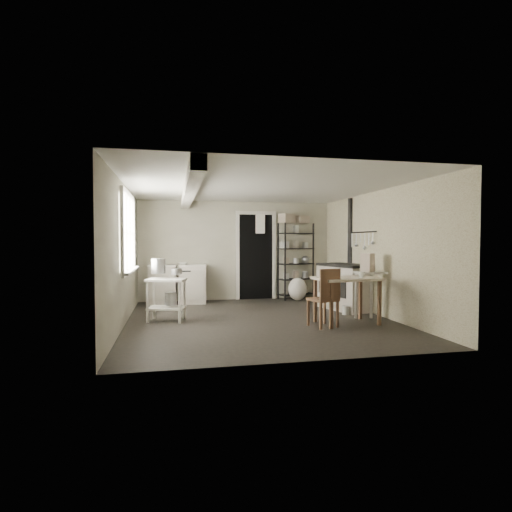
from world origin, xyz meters
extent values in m
plane|color=black|center=(0.00, 0.00, 0.00)|extent=(5.00, 5.00, 0.00)
plane|color=beige|center=(0.00, 0.00, 2.30)|extent=(5.00, 5.00, 0.00)
cube|color=#B9B59E|center=(0.00, 2.50, 1.15)|extent=(4.50, 0.02, 2.30)
cube|color=#B9B59E|center=(0.00, -2.50, 1.15)|extent=(4.50, 0.02, 2.30)
cube|color=#B9B59E|center=(-2.25, 0.00, 1.15)|extent=(0.02, 5.00, 2.30)
cube|color=#B9B59E|center=(2.25, 0.00, 1.15)|extent=(0.02, 5.00, 2.30)
cylinder|color=silver|center=(-1.72, 0.30, 0.94)|extent=(0.24, 0.24, 0.26)
cylinder|color=silver|center=(-1.41, 0.18, 0.85)|extent=(0.22, 0.22, 0.10)
cylinder|color=silver|center=(-1.51, 0.17, 0.39)|extent=(0.23, 0.23, 0.23)
imported|color=silver|center=(-1.25, 2.16, 0.95)|extent=(0.34, 0.34, 0.06)
imported|color=silver|center=(-1.78, 2.10, 0.97)|extent=(0.16, 0.16, 0.10)
imported|color=silver|center=(1.03, 2.25, 1.38)|extent=(0.10, 0.10, 0.21)
cube|color=beige|center=(1.14, 2.25, 2.01)|extent=(0.39, 0.37, 0.21)
cube|color=beige|center=(1.55, 2.36, 1.99)|extent=(0.34, 0.32, 0.18)
cube|color=beige|center=(1.87, -0.31, 1.01)|extent=(0.20, 0.25, 0.33)
imported|color=silver|center=(1.54, -0.76, 0.81)|extent=(0.13, 0.13, 0.10)
ellipsoid|color=white|center=(1.34, 2.04, 0.24)|extent=(0.50, 0.45, 0.52)
cylinder|color=silver|center=(1.67, 0.13, 0.07)|extent=(0.16, 0.16, 0.17)
camera|label=1|loc=(-1.47, -6.76, 1.36)|focal=28.00mm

